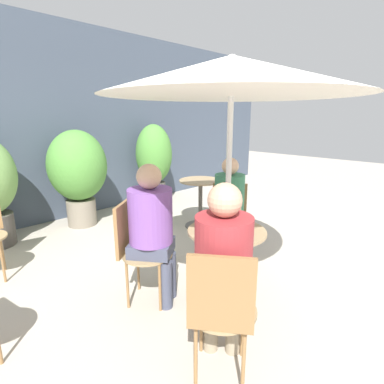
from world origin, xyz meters
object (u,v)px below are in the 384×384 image
(beer_glass_0, at_px, (220,229))
(potted_plant_1, at_px, (78,170))
(seated_person_2, at_px, (223,263))
(bistro_chair_0, at_px, (229,218))
(umbrella, at_px, (231,76))
(potted_plant_2, at_px, (154,159))
(seated_person_1, at_px, (153,224))
(seated_person_0, at_px, (229,206))
(cafe_table_far, at_px, (200,196))
(cafe_table_near, at_px, (226,255))
(bistro_chair_1, at_px, (136,243))
(beer_glass_1, at_px, (237,214))
(bistro_chair_2, at_px, (221,306))

(beer_glass_0, bearing_deg, potted_plant_1, 85.19)
(seated_person_2, xyz_separation_m, beer_glass_0, (0.33, 0.30, 0.05))
(bistro_chair_0, bearing_deg, seated_person_2, -90.00)
(potted_plant_1, relative_size, umbrella, 0.70)
(potted_plant_2, bearing_deg, seated_person_1, -128.67)
(seated_person_0, height_order, seated_person_1, seated_person_1)
(cafe_table_far, distance_m, seated_person_2, 2.60)
(seated_person_0, distance_m, umbrella, 1.32)
(cafe_table_near, relative_size, seated_person_0, 0.58)
(cafe_table_near, distance_m, bistro_chair_1, 0.78)
(bistro_chair_0, xyz_separation_m, bistro_chair_1, (-1.09, 0.17, 0.00))
(potted_plant_1, height_order, umbrella, umbrella)
(umbrella, bearing_deg, potted_plant_2, 61.85)
(seated_person_2, distance_m, beer_glass_1, 0.80)
(seated_person_1, bearing_deg, bistro_chair_1, 90.00)
(beer_glass_1, bearing_deg, seated_person_2, -149.66)
(bistro_chair_2, bearing_deg, seated_person_1, -51.32)
(bistro_chair_1, xyz_separation_m, beer_glass_0, (0.29, -0.71, 0.25))
(bistro_chair_2, xyz_separation_m, potted_plant_1, (0.70, 3.29, 0.30))
(potted_plant_2, distance_m, umbrella, 3.47)
(seated_person_0, xyz_separation_m, beer_glass_1, (-0.32, -0.34, 0.06))
(beer_glass_1, bearing_deg, bistro_chair_0, 43.70)
(beer_glass_0, xyz_separation_m, potted_plant_2, (1.74, 2.99, 0.06))
(bistro_chair_2, bearing_deg, umbrella, -90.00)
(cafe_table_near, xyz_separation_m, potted_plant_2, (1.56, 2.92, 0.37))
(cafe_table_near, xyz_separation_m, beer_glass_1, (0.19, 0.03, 0.31))
(seated_person_1, distance_m, umbrella, 1.32)
(bistro_chair_1, relative_size, umbrella, 0.45)
(cafe_table_far, xyz_separation_m, beer_glass_1, (-1.10, -1.46, 0.32))
(beer_glass_1, bearing_deg, beer_glass_0, -163.17)
(seated_person_1, distance_m, seated_person_2, 0.89)
(cafe_table_far, height_order, seated_person_1, seated_person_1)
(bistro_chair_0, bearing_deg, potted_plant_2, 123.12)
(umbrella, bearing_deg, bistro_chair_2, -143.85)
(potted_plant_1, bearing_deg, seated_person_1, -100.73)
(cafe_table_far, xyz_separation_m, bistro_chair_1, (-1.75, -0.86, 0.07))
(potted_plant_1, relative_size, potted_plant_2, 0.97)
(bistro_chair_0, height_order, beer_glass_1, bistro_chair_0)
(bistro_chair_1, height_order, seated_person_1, seated_person_1)
(seated_person_2, bearing_deg, seated_person_0, -90.00)
(seated_person_0, bearing_deg, potted_plant_1, 153.94)
(cafe_table_far, bearing_deg, beer_glass_1, -127.02)
(bistro_chair_1, distance_m, beer_glass_1, 0.91)
(seated_person_0, bearing_deg, seated_person_1, -134.86)
(cafe_table_near, bearing_deg, potted_plant_1, 88.57)
(seated_person_1, distance_m, beer_glass_0, 0.61)
(beer_glass_1, bearing_deg, potted_plant_1, 92.34)
(seated_person_0, distance_m, potted_plant_2, 2.76)
(bistro_chair_1, distance_m, potted_plant_2, 3.07)
(cafe_table_far, xyz_separation_m, umbrella, (-1.29, -1.50, 1.42))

